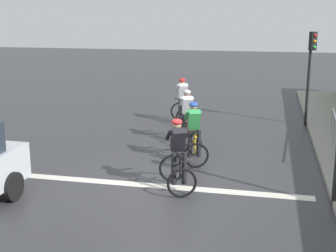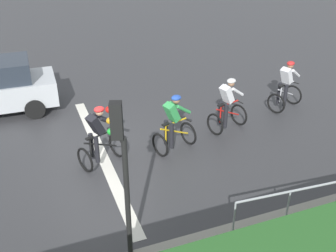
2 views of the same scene
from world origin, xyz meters
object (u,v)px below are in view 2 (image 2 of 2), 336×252
(cyclist_mid, at_px, (173,125))
(pedestrian_railing_kerbside, at_px, (315,194))
(cyclist_lead, at_px, (286,87))
(cyclist_second, at_px, (227,106))
(traffic_light_near_crossing, at_px, (122,162))
(cyclist_fourth, at_px, (99,138))

(cyclist_mid, height_order, pedestrian_railing_kerbside, cyclist_mid)
(pedestrian_railing_kerbside, bearing_deg, cyclist_lead, 150.51)
(cyclist_second, distance_m, traffic_light_near_crossing, 5.91)
(traffic_light_near_crossing, bearing_deg, cyclist_fourth, 176.07)
(cyclist_fourth, bearing_deg, cyclist_second, 96.95)
(cyclist_second, height_order, pedestrian_railing_kerbside, cyclist_second)
(cyclist_lead, relative_size, cyclist_mid, 1.00)
(cyclist_fourth, relative_size, pedestrian_railing_kerbside, 0.45)
(cyclist_lead, relative_size, traffic_light_near_crossing, 0.50)
(cyclist_second, bearing_deg, cyclist_mid, -74.99)
(cyclist_second, relative_size, cyclist_fourth, 1.00)
(cyclist_mid, relative_size, cyclist_fourth, 1.00)
(cyclist_second, relative_size, cyclist_mid, 1.00)
(cyclist_fourth, bearing_deg, pedestrian_railing_kerbside, 43.61)
(pedestrian_railing_kerbside, bearing_deg, cyclist_fourth, -136.39)
(cyclist_lead, xyz_separation_m, cyclist_second, (0.62, -2.51, 0.00))
(cyclist_fourth, distance_m, pedestrian_railing_kerbside, 5.35)
(cyclist_second, xyz_separation_m, cyclist_mid, (0.52, -1.94, 0.00))
(cyclist_lead, xyz_separation_m, pedestrian_railing_kerbside, (4.98, -2.82, -0.00))
(cyclist_lead, height_order, cyclist_mid, same)
(cyclist_mid, height_order, traffic_light_near_crossing, traffic_light_near_crossing)
(traffic_light_near_crossing, bearing_deg, cyclist_mid, 145.62)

